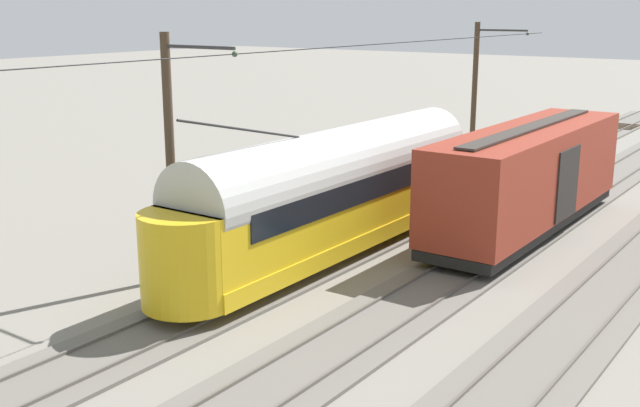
{
  "coord_description": "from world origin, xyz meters",
  "views": [
    {
      "loc": [
        -9.79,
        25.78,
        8.13
      ],
      "look_at": [
        4.57,
        5.48,
        1.86
      ],
      "focal_mm": 43.35,
      "sensor_mm": 36.0,
      "label": 1
    }
  ],
  "objects_px": {
    "catenary_pole_foreground": "(476,92)",
    "catenary_pole_mid_near": "(172,155)",
    "vintage_streetcar": "(337,189)",
    "boxcar_adjacent": "(528,176)"
  },
  "relations": [
    {
      "from": "vintage_streetcar",
      "to": "catenary_pole_foreground",
      "type": "bearing_deg",
      "value": -81.19
    },
    {
      "from": "vintage_streetcar",
      "to": "catenary_pole_foreground",
      "type": "height_order",
      "value": "catenary_pole_foreground"
    },
    {
      "from": "catenary_pole_mid_near",
      "to": "boxcar_adjacent",
      "type": "bearing_deg",
      "value": -121.84
    },
    {
      "from": "catenary_pole_foreground",
      "to": "catenary_pole_mid_near",
      "type": "bearing_deg",
      "value": 90.0
    },
    {
      "from": "boxcar_adjacent",
      "to": "catenary_pole_foreground",
      "type": "xyz_separation_m",
      "value": [
        6.92,
        -10.58,
        1.75
      ]
    },
    {
      "from": "boxcar_adjacent",
      "to": "catenary_pole_foreground",
      "type": "distance_m",
      "value": 12.76
    },
    {
      "from": "catenary_pole_foreground",
      "to": "catenary_pole_mid_near",
      "type": "height_order",
      "value": "same"
    },
    {
      "from": "catenary_pole_foreground",
      "to": "catenary_pole_mid_near",
      "type": "xyz_separation_m",
      "value": [
        0.0,
        21.73,
        0.0
      ]
    },
    {
      "from": "vintage_streetcar",
      "to": "catenary_pole_mid_near",
      "type": "bearing_deg",
      "value": 62.6
    },
    {
      "from": "vintage_streetcar",
      "to": "catenary_pole_foreground",
      "type": "relative_size",
      "value": 2.23
    }
  ]
}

